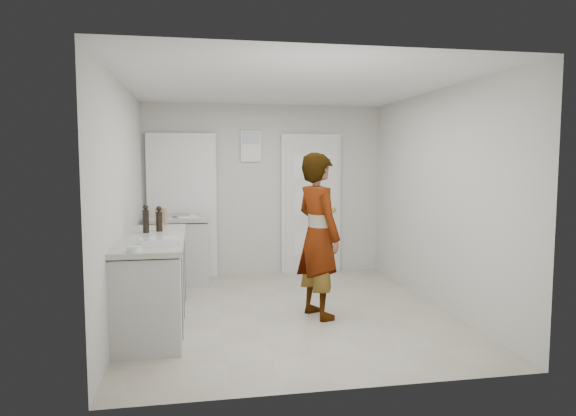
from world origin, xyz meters
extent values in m
plane|color=#AEA392|center=(0.00, 0.00, 0.00)|extent=(4.00, 4.00, 0.00)
plane|color=beige|center=(0.00, 2.00, 1.25)|extent=(3.50, 0.00, 3.50)
plane|color=beige|center=(0.00, -2.00, 1.25)|extent=(3.50, 0.00, 3.50)
plane|color=beige|center=(-1.75, 0.00, 1.25)|extent=(0.00, 4.00, 4.00)
plane|color=beige|center=(1.75, 0.00, 1.25)|extent=(0.00, 4.00, 4.00)
plane|color=silver|center=(0.00, 0.00, 2.50)|extent=(4.00, 4.00, 0.00)
cube|color=silver|center=(0.70, 1.93, 1.00)|extent=(0.80, 0.05, 2.00)
cube|color=white|center=(0.70, 1.96, 1.03)|extent=(0.90, 0.04, 2.10)
sphere|color=#B38F44|center=(1.03, 1.88, 0.95)|extent=(0.07, 0.07, 0.07)
cube|color=white|center=(-0.20, 1.97, 1.90)|extent=(0.30, 0.02, 0.45)
cube|color=black|center=(-1.20, 1.97, 1.02)|extent=(0.90, 0.05, 2.04)
cube|color=white|center=(-1.20, 1.94, 1.03)|extent=(0.98, 0.02, 2.10)
cube|color=silver|center=(-1.45, -0.20, 0.43)|extent=(0.60, 1.90, 0.86)
cube|color=black|center=(-1.45, -0.20, 0.04)|extent=(0.56, 1.86, 0.08)
cube|color=beige|center=(-1.45, -0.20, 0.90)|extent=(0.64, 1.96, 0.05)
cube|color=silver|center=(-1.25, 1.55, 0.43)|extent=(0.80, 0.55, 0.86)
cube|color=black|center=(-1.25, 1.55, 0.04)|extent=(0.75, 0.54, 0.08)
cube|color=beige|center=(-1.25, 1.55, 0.90)|extent=(0.84, 0.61, 0.05)
imported|color=silver|center=(0.28, -0.21, 0.89)|extent=(0.62, 0.76, 1.78)
cube|color=#94694A|center=(-1.42, 0.70, 1.03)|extent=(0.13, 0.09, 0.20)
cylinder|color=tan|center=(-1.38, 0.27, 0.96)|extent=(0.05, 0.05, 0.08)
cylinder|color=black|center=(-1.40, 0.17, 1.03)|extent=(0.07, 0.07, 0.22)
sphere|color=black|center=(-1.40, 0.17, 1.17)|extent=(0.06, 0.06, 0.06)
cylinder|color=black|center=(-1.53, 0.07, 1.05)|extent=(0.07, 0.07, 0.25)
sphere|color=black|center=(-1.53, 0.07, 1.20)|extent=(0.06, 0.06, 0.06)
cube|color=silver|center=(-1.35, -0.75, 0.96)|extent=(0.40, 0.33, 0.06)
cube|color=white|center=(-1.35, -0.75, 0.95)|extent=(0.35, 0.28, 0.05)
cylinder|color=silver|center=(-1.53, -1.08, 0.95)|extent=(0.12, 0.12, 0.05)
sphere|color=white|center=(-1.55, -1.09, 0.95)|extent=(0.04, 0.04, 0.04)
sphere|color=white|center=(-1.51, -1.07, 0.95)|extent=(0.04, 0.04, 0.04)
cube|color=white|center=(-1.15, 1.61, 0.93)|extent=(0.36, 0.41, 0.01)
camera|label=1|loc=(-1.01, -5.53, 1.70)|focal=32.00mm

